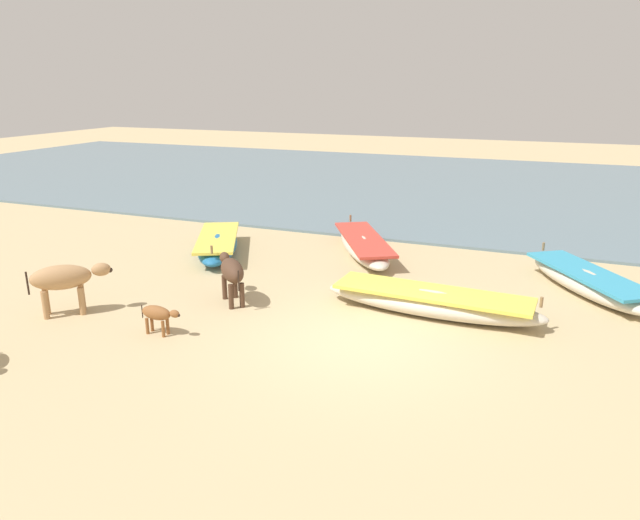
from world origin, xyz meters
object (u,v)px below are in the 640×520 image
object	(u,v)px
fishing_boat_3	(588,281)
cow_second_adult_dark	(232,271)
fishing_boat_0	(218,244)
fishing_boat_1	(364,245)
calf_near_brown	(158,314)
cow_adult_tan	(64,279)
fishing_boat_4	(432,302)

from	to	relation	value
fishing_boat_3	cow_second_adult_dark	world-z (taller)	cow_second_adult_dark
fishing_boat_0	fishing_boat_1	distance (m)	3.98
fishing_boat_1	calf_near_brown	size ratio (longest dim) A/B	4.68
fishing_boat_0	fishing_boat_3	distance (m)	9.28
cow_adult_tan	cow_second_adult_dark	size ratio (longest dim) A/B	1.10
cow_adult_tan	cow_second_adult_dark	bearing A→B (deg)	-7.99
fishing_boat_4	calf_near_brown	bearing A→B (deg)	-144.61
fishing_boat_1	cow_second_adult_dark	distance (m)	4.70
fishing_boat_3	cow_second_adult_dark	distance (m)	7.85
fishing_boat_1	fishing_boat_4	xyz separation A→B (m)	(2.57, -3.54, 0.01)
fishing_boat_0	cow_second_adult_dark	distance (m)	3.79
fishing_boat_1	calf_near_brown	distance (m)	6.69
fishing_boat_0	fishing_boat_3	world-z (taller)	fishing_boat_0
fishing_boat_3	cow_adult_tan	size ratio (longest dim) A/B	2.70
cow_adult_tan	calf_near_brown	size ratio (longest dim) A/B	1.58
fishing_boat_3	fishing_boat_4	bearing A→B (deg)	95.70
fishing_boat_0	cow_second_adult_dark	xyz separation A→B (m)	(2.22, -3.05, 0.42)
cow_second_adult_dark	calf_near_brown	bearing A→B (deg)	124.10
cow_adult_tan	calf_near_brown	world-z (taller)	cow_adult_tan
fishing_boat_3	calf_near_brown	distance (m)	9.22
cow_adult_tan	fishing_boat_0	bearing A→B (deg)	42.27
fishing_boat_3	cow_adult_tan	distance (m)	11.14
fishing_boat_4	cow_adult_tan	bearing A→B (deg)	-155.22
fishing_boat_3	calf_near_brown	bearing A→B (deg)	90.99
fishing_boat_1	fishing_boat_4	distance (m)	4.37
fishing_boat_3	calf_near_brown	size ratio (longest dim) A/B	4.27
fishing_boat_0	cow_adult_tan	bearing A→B (deg)	-33.36
fishing_boat_3	fishing_boat_4	size ratio (longest dim) A/B	0.82
fishing_boat_3	calf_near_brown	xyz separation A→B (m)	(-7.49, -5.38, 0.13)
fishing_boat_4	cow_second_adult_dark	bearing A→B (deg)	-164.49
fishing_boat_0	cow_adult_tan	size ratio (longest dim) A/B	2.72
fishing_boat_0	fishing_boat_3	xyz separation A→B (m)	(9.27, 0.38, -0.00)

